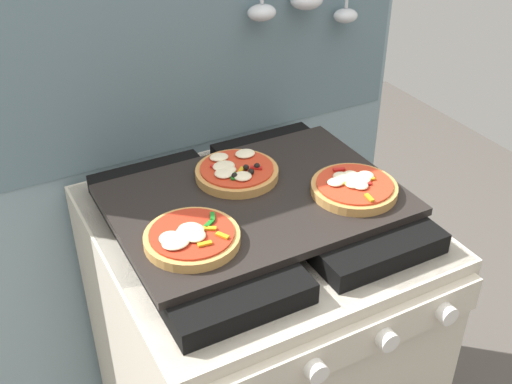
{
  "coord_description": "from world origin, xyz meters",
  "views": [
    {
      "loc": [
        -0.48,
        -0.89,
        1.58
      ],
      "look_at": [
        0.0,
        0.0,
        0.93
      ],
      "focal_mm": 44.41,
      "sensor_mm": 36.0,
      "label": 1
    }
  ],
  "objects_px": {
    "pizza_left": "(191,237)",
    "pizza_right": "(354,187)",
    "baking_tray": "(256,200)",
    "stove": "(256,366)",
    "pizza_center": "(237,171)"
  },
  "relations": [
    {
      "from": "pizza_left",
      "to": "pizza_right",
      "type": "distance_m",
      "value": 0.34
    },
    {
      "from": "stove",
      "to": "pizza_center",
      "type": "xyz_separation_m",
      "value": [
        0.0,
        0.08,
        0.48
      ]
    },
    {
      "from": "pizza_right",
      "to": "stove",
      "type": "bearing_deg",
      "value": 156.38
    },
    {
      "from": "pizza_right",
      "to": "pizza_center",
      "type": "xyz_separation_m",
      "value": [
        -0.17,
        0.16,
        0.0
      ]
    },
    {
      "from": "baking_tray",
      "to": "pizza_left",
      "type": "distance_m",
      "value": 0.18
    },
    {
      "from": "pizza_left",
      "to": "pizza_center",
      "type": "xyz_separation_m",
      "value": [
        0.17,
        0.16,
        -0.0
      ]
    },
    {
      "from": "baking_tray",
      "to": "pizza_right",
      "type": "height_order",
      "value": "pizza_right"
    },
    {
      "from": "pizza_center",
      "to": "stove",
      "type": "bearing_deg",
      "value": -90.77
    },
    {
      "from": "baking_tray",
      "to": "pizza_right",
      "type": "bearing_deg",
      "value": -24.08
    },
    {
      "from": "pizza_left",
      "to": "pizza_right",
      "type": "xyz_separation_m",
      "value": [
        0.34,
        -0.0,
        -0.0
      ]
    },
    {
      "from": "baking_tray",
      "to": "pizza_left",
      "type": "relative_size",
      "value": 3.26
    },
    {
      "from": "pizza_left",
      "to": "pizza_right",
      "type": "height_order",
      "value": "same"
    },
    {
      "from": "baking_tray",
      "to": "pizza_left",
      "type": "xyz_separation_m",
      "value": [
        -0.17,
        -0.08,
        0.02
      ]
    },
    {
      "from": "baking_tray",
      "to": "stove",
      "type": "bearing_deg",
      "value": -90.0
    },
    {
      "from": "pizza_left",
      "to": "pizza_center",
      "type": "relative_size",
      "value": 1.0
    }
  ]
}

